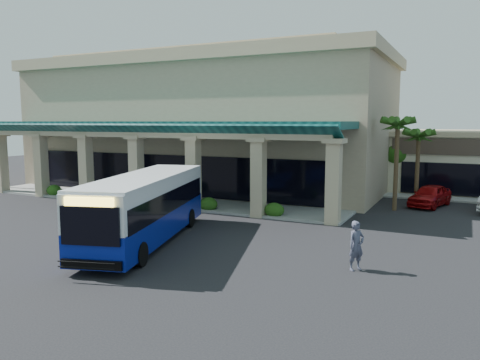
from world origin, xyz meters
The scene contains 10 objects.
ground centered at (0.00, 0.00, 0.00)m, with size 110.00×110.00×0.00m, color black.
main_building centered at (-8.00, 16.00, 5.67)m, with size 30.80×14.80×11.35m, color tan, non-canonical shape.
arcade centered at (-8.00, 6.80, 2.85)m, with size 30.00×6.20×5.70m, color #093939, non-canonical shape.
palm_0 centered at (8.50, 11.00, 3.30)m, with size 2.40×2.40×6.60m, color #214713, non-canonical shape.
palm_1 centered at (9.50, 14.00, 2.90)m, with size 2.40×2.40×5.80m, color #214713, non-canonical shape.
palm_2 centered at (-22.50, 6.50, 3.10)m, with size 2.40×2.40×6.20m, color #214713, non-canonical shape.
broadleaf_tree centered at (7.50, 19.00, 2.41)m, with size 2.60×2.60×4.81m, color #1F4910, non-canonical shape.
transit_bus centered at (-0.97, -2.36, 1.59)m, with size 2.64×11.35×3.17m, color navy, non-canonical shape.
pedestrian centered at (8.90, -2.33, 0.96)m, with size 0.70×0.46×1.91m, color #43455A.
car_silver centered at (10.43, 13.49, 0.74)m, with size 1.74×4.34×1.48m, color #A00D0F.
Camera 1 is at (12.52, -19.91, 5.67)m, focal length 35.00 mm.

